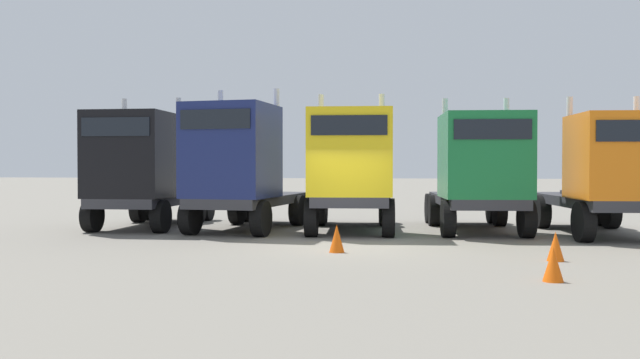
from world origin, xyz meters
TOP-DOWN VIEW (x-y plane):
  - ground at (0.00, 0.00)m, footprint 200.00×200.00m
  - semi_truck_black at (-7.02, 3.57)m, footprint 2.66×5.94m
  - semi_truck_navy at (-3.62, 3.11)m, footprint 3.14×6.29m
  - semi_truck_yellow at (-0.19, 3.32)m, footprint 2.99×6.09m
  - semi_truck_green at (3.68, 3.80)m, footprint 3.02×6.20m
  - semi_truck_orange at (7.18, 3.17)m, footprint 3.08×6.55m
  - traffic_cone_near at (4.16, -4.47)m, footprint 0.36×0.36m
  - traffic_cone_mid at (4.72, -1.87)m, footprint 0.36×0.36m
  - traffic_cone_far at (-0.06, -1.15)m, footprint 0.36×0.36m

SIDE VIEW (x-z plane):
  - ground at x=0.00m, z-range 0.00..0.00m
  - traffic_cone_near at x=4.16m, z-range 0.00..0.61m
  - traffic_cone_mid at x=4.72m, z-range 0.00..0.63m
  - traffic_cone_far at x=-0.06m, z-range 0.00..0.65m
  - semi_truck_orange at x=7.18m, z-range -0.24..3.81m
  - semi_truck_green at x=3.68m, z-range -0.20..3.96m
  - semi_truck_yellow at x=-0.19m, z-range -0.21..4.07m
  - semi_truck_black at x=-7.02m, z-range -0.20..4.11m
  - semi_truck_navy at x=-3.62m, z-range -0.22..4.26m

